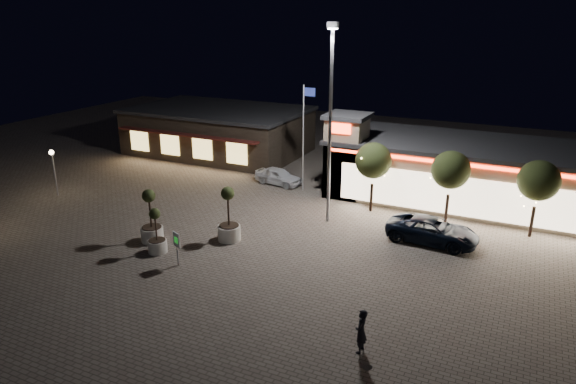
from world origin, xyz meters
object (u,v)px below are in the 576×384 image
at_px(pedestrian, 361,331).
at_px(planter_left, 151,225).
at_px(white_sedan, 278,176).
at_px(valet_sign, 177,243).
at_px(pickup_truck, 432,230).
at_px(planter_mid, 157,239).

distance_m(pedestrian, planter_left, 15.22).
xyz_separation_m(white_sedan, valet_sign, (1.37, -14.77, 0.67)).
height_order(pickup_truck, planter_mid, planter_mid).
bearing_deg(pedestrian, planter_left, -108.21).
xyz_separation_m(planter_mid, valet_sign, (2.05, -0.84, 0.52)).
bearing_deg(white_sedan, planter_mid, -173.14).
xyz_separation_m(pedestrian, planter_mid, (-13.20, 3.76, -0.12)).
relative_size(white_sedan, planter_left, 1.20).
distance_m(white_sedan, pedestrian, 21.66).
relative_size(pickup_truck, white_sedan, 1.36).
xyz_separation_m(planter_left, valet_sign, (3.29, -1.90, 0.34)).
distance_m(white_sedan, valet_sign, 14.85).
distance_m(white_sedan, planter_mid, 13.95).
bearing_deg(valet_sign, planter_mid, 157.66).
xyz_separation_m(planter_left, planter_mid, (1.24, -1.06, -0.18)).
relative_size(pedestrian, planter_left, 0.58).
bearing_deg(pedestrian, white_sedan, -144.50).
xyz_separation_m(white_sedan, planter_mid, (-0.69, -13.93, 0.16)).
bearing_deg(planter_left, white_sedan, 81.49).
relative_size(white_sedan, valet_sign, 2.04).
height_order(planter_left, valet_sign, planter_left).
bearing_deg(pedestrian, pickup_truck, 177.46).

